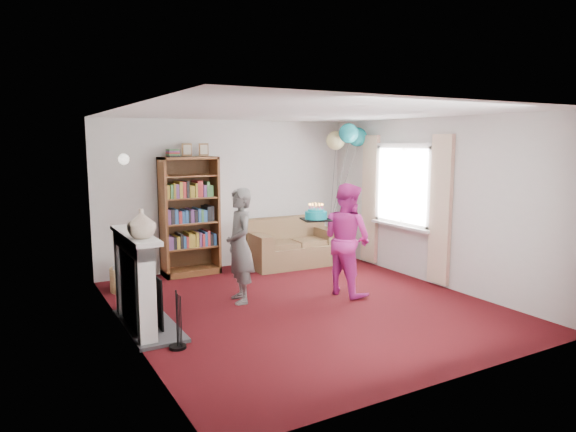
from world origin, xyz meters
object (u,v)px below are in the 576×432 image
bookcase (189,217)px  person_striped (240,246)px  sofa (291,247)px  person_magenta (347,239)px  birthday_cake (316,215)px

bookcase → person_striped: 1.76m
sofa → person_striped: (-1.64, -1.51, 0.46)m
sofa → person_magenta: person_magenta is taller
sofa → person_striped: bearing=-135.0°
bookcase → birthday_cake: size_ratio=5.90×
bookcase → person_striped: bookcase is taller
person_striped → person_magenta: 1.51m
person_striped → bookcase: bearing=-167.4°
person_magenta → birthday_cake: size_ratio=4.39×
person_striped → birthday_cake: bearing=78.3°
person_magenta → birthday_cake: person_magenta is taller
sofa → bookcase: bearing=174.6°
person_magenta → sofa: bearing=-16.9°
person_striped → person_magenta: size_ratio=0.98×
person_striped → person_magenta: (1.45, -0.41, 0.02)m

